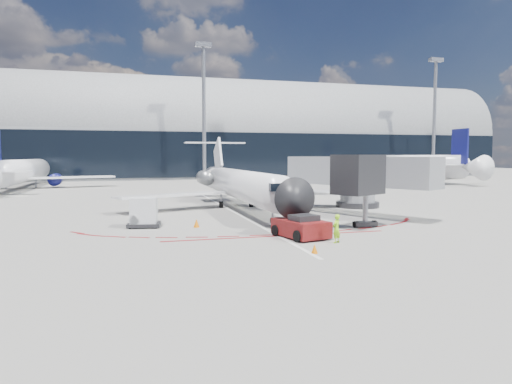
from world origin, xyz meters
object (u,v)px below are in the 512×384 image
object	(u,v)px
pushback_tug	(301,227)
ramp_worker	(336,229)
regional_jet	(239,184)
uld_container	(144,213)

from	to	relation	value
pushback_tug	ramp_worker	size ratio (longest dim) A/B	3.40
regional_jet	uld_container	bearing A→B (deg)	-135.54
pushback_tug	uld_container	xyz separation A→B (m)	(-8.84, 6.50, 0.38)
regional_jet	pushback_tug	xyz separation A→B (m)	(0.17, -15.01, -1.68)
regional_jet	pushback_tug	size ratio (longest dim) A/B	5.04
ramp_worker	uld_container	bearing A→B (deg)	-74.95
ramp_worker	uld_container	xyz separation A→B (m)	(-10.12, 8.60, 0.19)
regional_jet	ramp_worker	world-z (taller)	regional_jet
regional_jet	uld_container	size ratio (longest dim) A/B	11.55
uld_container	ramp_worker	bearing A→B (deg)	-32.04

